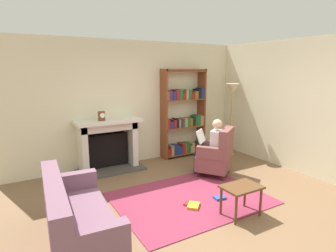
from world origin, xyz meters
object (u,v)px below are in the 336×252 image
(armchair_reading, at_px, (217,155))
(sofa_floral, at_px, (76,221))
(fireplace, at_px, (108,143))
(seated_reader, at_px, (212,145))
(bookshelf, at_px, (184,116))
(mantel_clock, at_px, (102,116))
(side_table, at_px, (241,191))
(floor_lamp, at_px, (232,95))

(armchair_reading, height_order, sofa_floral, armchair_reading)
(fireplace, height_order, seated_reader, seated_reader)
(bookshelf, bearing_deg, mantel_clock, -176.21)
(armchair_reading, distance_m, seated_reader, 0.23)
(armchair_reading, distance_m, side_table, 1.56)
(sofa_floral, bearing_deg, side_table, -97.91)
(seated_reader, height_order, floor_lamp, floor_lamp)
(seated_reader, distance_m, side_table, 1.64)
(mantel_clock, bearing_deg, floor_lamp, -8.08)
(mantel_clock, bearing_deg, seated_reader, -33.70)
(fireplace, xyz_separation_m, sofa_floral, (-1.17, -2.34, -0.25))
(bookshelf, height_order, armchair_reading, bookshelf)
(bookshelf, xyz_separation_m, armchair_reading, (-0.15, -1.45, -0.56))
(fireplace, relative_size, bookshelf, 0.65)
(fireplace, distance_m, sofa_floral, 2.63)
(bookshelf, bearing_deg, floor_lamp, -29.66)
(mantel_clock, height_order, floor_lamp, floor_lamp)
(sofa_floral, bearing_deg, seated_reader, -66.43)
(bookshelf, xyz_separation_m, seated_reader, (-0.22, -1.36, -0.36))
(seated_reader, bearing_deg, fireplace, -73.68)
(armchair_reading, xyz_separation_m, floor_lamp, (1.15, 0.88, 1.07))
(armchair_reading, xyz_separation_m, side_table, (-0.72, -1.39, -0.04))
(sofa_floral, bearing_deg, mantel_clock, -20.84)
(fireplace, distance_m, floor_lamp, 3.10)
(bookshelf, height_order, floor_lamp, bookshelf)
(fireplace, height_order, armchair_reading, fireplace)
(mantel_clock, distance_m, floor_lamp, 3.09)
(armchair_reading, bearing_deg, seated_reader, -90.00)
(sofa_floral, bearing_deg, armchair_reading, -68.53)
(sofa_floral, xyz_separation_m, floor_lamp, (4.08, 1.81, 1.17))
(mantel_clock, relative_size, floor_lamp, 0.10)
(fireplace, height_order, side_table, fireplace)
(mantel_clock, relative_size, armchair_reading, 0.19)
(mantel_clock, height_order, armchair_reading, mantel_clock)
(mantel_clock, bearing_deg, armchair_reading, -34.73)
(armchair_reading, bearing_deg, fireplace, -74.52)
(armchair_reading, height_order, seated_reader, seated_reader)
(bookshelf, relative_size, floor_lamp, 1.19)
(sofa_floral, distance_m, floor_lamp, 4.61)
(bookshelf, xyz_separation_m, side_table, (-0.87, -2.84, -0.60))
(fireplace, bearing_deg, bookshelf, 1.08)
(seated_reader, bearing_deg, floor_lamp, 177.19)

